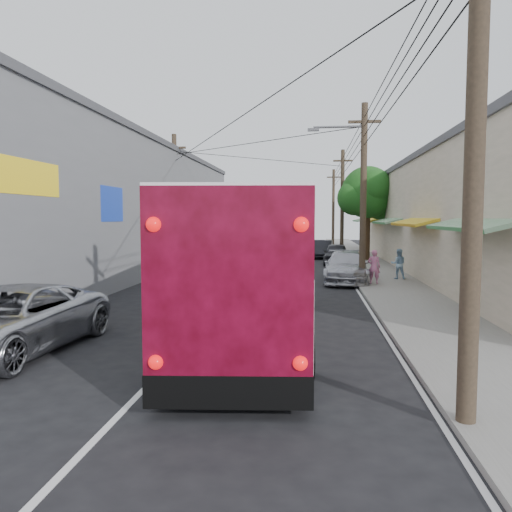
# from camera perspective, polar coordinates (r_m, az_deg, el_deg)

# --- Properties ---
(ground) EXTENTS (120.00, 120.00, 0.00)m
(ground) POSITION_cam_1_polar(r_m,az_deg,el_deg) (10.24, -10.99, -13.08)
(ground) COLOR black
(ground) RESTS_ON ground
(sidewalk) EXTENTS (3.00, 80.00, 0.12)m
(sidewalk) POSITION_cam_1_polar(r_m,az_deg,el_deg) (29.69, 13.17, -1.50)
(sidewalk) COLOR slate
(sidewalk) RESTS_ON ground
(building_right) EXTENTS (7.09, 40.00, 6.25)m
(building_right) POSITION_cam_1_polar(r_m,az_deg,el_deg) (32.33, 20.78, 4.30)
(building_right) COLOR beige
(building_right) RESTS_ON ground
(building_left) EXTENTS (7.20, 36.00, 7.25)m
(building_left) POSITION_cam_1_polar(r_m,az_deg,el_deg) (29.62, -16.48, 5.38)
(building_left) COLOR slate
(building_left) RESTS_ON ground
(utility_poles) EXTENTS (11.80, 45.28, 8.00)m
(utility_poles) POSITION_cam_1_polar(r_m,az_deg,el_deg) (29.66, 6.71, 6.45)
(utility_poles) COLOR #473828
(utility_poles) RESTS_ON ground
(street_tree) EXTENTS (4.40, 4.00, 6.60)m
(street_tree) POSITION_cam_1_polar(r_m,az_deg,el_deg) (35.59, 12.74, 6.91)
(street_tree) COLOR #3F2B19
(street_tree) RESTS_ON ground
(coach_bus) EXTENTS (3.71, 12.59, 3.58)m
(coach_bus) POSITION_cam_1_polar(r_m,az_deg,el_deg) (13.59, -1.12, -0.69)
(coach_bus) COLOR white
(coach_bus) RESTS_ON ground
(jeepney) EXTENTS (2.85, 5.57, 1.51)m
(jeepney) POSITION_cam_1_polar(r_m,az_deg,el_deg) (12.63, -26.30, -6.60)
(jeepney) COLOR silver
(jeepney) RESTS_ON ground
(parked_suv) EXTENTS (2.31, 5.09, 1.44)m
(parked_suv) POSITION_cam_1_polar(r_m,az_deg,el_deg) (24.00, 10.24, -1.24)
(parked_suv) COLOR #A8A8B0
(parked_suv) RESTS_ON ground
(parked_car_mid) EXTENTS (1.86, 4.14, 1.38)m
(parked_car_mid) POSITION_cam_1_polar(r_m,az_deg,el_deg) (32.94, 9.18, 0.24)
(parked_car_mid) COLOR #26262B
(parked_car_mid) RESTS_ON ground
(parked_car_far) EXTENTS (1.83, 4.18, 1.34)m
(parked_car_far) POSITION_cam_1_polar(r_m,az_deg,el_deg) (38.15, 7.59, 0.79)
(parked_car_far) COLOR black
(parked_car_far) RESTS_ON ground
(pedestrian_near) EXTENTS (0.61, 0.46, 1.52)m
(pedestrian_near) POSITION_cam_1_polar(r_m,az_deg,el_deg) (22.83, 13.33, -1.19)
(pedestrian_near) COLOR #CB6B9B
(pedestrian_near) RESTS_ON sidewalk
(pedestrian_far) EXTENTS (0.75, 0.60, 1.45)m
(pedestrian_far) POSITION_cam_1_polar(r_m,az_deg,el_deg) (24.86, 15.97, -0.87)
(pedestrian_far) COLOR #92B7D4
(pedestrian_far) RESTS_ON sidewalk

